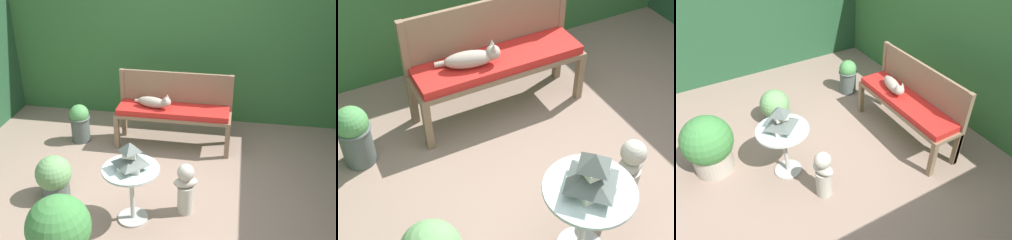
# 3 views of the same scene
# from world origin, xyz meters

# --- Properties ---
(ground) EXTENTS (30.00, 30.00, 0.00)m
(ground) POSITION_xyz_m (0.00, 0.00, 0.00)
(ground) COLOR gray
(garden_bench) EXTENTS (1.49, 0.43, 0.56)m
(garden_bench) POSITION_xyz_m (0.06, 1.17, 0.48)
(garden_bench) COLOR #7F664C
(garden_bench) RESTS_ON ground
(bench_backrest) EXTENTS (1.49, 0.06, 0.97)m
(bench_backrest) POSITION_xyz_m (0.06, 1.36, 0.70)
(bench_backrest) COLOR #7F664C
(bench_backrest) RESTS_ON ground
(cat) EXTENTS (0.51, 0.25, 0.20)m
(cat) POSITION_xyz_m (-0.18, 1.14, 0.63)
(cat) COLOR #A89989
(cat) RESTS_ON garden_bench
(patio_table) EXTENTS (0.57, 0.57, 0.61)m
(patio_table) POSITION_xyz_m (-0.11, -0.37, 0.47)
(patio_table) COLOR #B7B7B2
(patio_table) RESTS_ON ground
(pagoda_birdhouse) EXTENTS (0.28, 0.28, 0.29)m
(pagoda_birdhouse) POSITION_xyz_m (-0.11, -0.37, 0.73)
(pagoda_birdhouse) COLOR silver
(pagoda_birdhouse) RESTS_ON patio_table
(garden_bust) EXTENTS (0.28, 0.21, 0.57)m
(garden_bust) POSITION_xyz_m (0.40, -0.17, 0.30)
(garden_bust) COLOR #B7B2A3
(garden_bust) RESTS_ON ground
(potted_plant_table_near) EXTENTS (0.28, 0.28, 0.53)m
(potted_plant_table_near) POSITION_xyz_m (-1.20, 1.10, 0.28)
(potted_plant_table_near) COLOR #4C5651
(potted_plant_table_near) RESTS_ON ground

